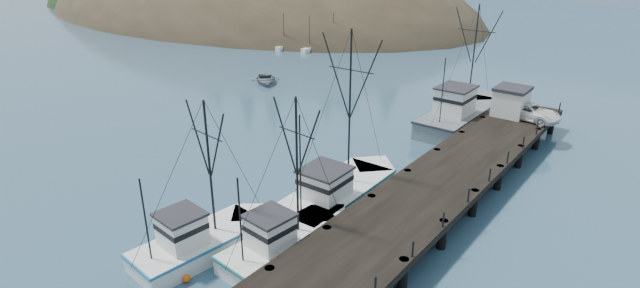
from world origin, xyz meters
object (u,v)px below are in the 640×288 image
Objects in this scene: trawler_mid at (204,240)px; work_vessel at (461,114)px; pier at (440,184)px; pier_shed at (511,101)px; trawler_near at (288,241)px; trawler_far at (339,191)px; pickup_truck at (531,112)px; motorboat at (266,83)px.

trawler_mid is 0.68× the size of work_vessel.
pier_shed is (-0.79, 17.19, 1.73)m from pier.
trawler_near is 5.16m from trawler_mid.
trawler_far reaches higher than trawler_mid.
pickup_truck is (1.17, 17.07, 1.08)m from pier.
trawler_near reaches higher than trawler_mid.
trawler_mid is (-8.82, -14.29, -0.87)m from pier.
pier_shed reaches higher than pier.
pickup_truck is at bearing 86.07° from pier.
motorboat is (-26.66, 20.39, -0.82)m from trawler_far.
pier_shed is 0.57× the size of motorboat.
trawler_near is 1.84× the size of pickup_truck.
trawler_mid is at bearing 172.19° from pickup_truck.
trawler_far is 2.29× the size of motorboat.
pier_shed is at bearing 5.15° from work_vessel.
motorboat is (-31.87, -0.78, -3.42)m from pier_shed.
motorboat is (-23.85, 30.69, -0.82)m from trawler_mid.
pier is 7.90× the size of motorboat.
trawler_far is 20.77m from work_vessel.
trawler_mid is 10.68m from trawler_far.
trawler_mid reaches higher than pier.
trawler_far reaches higher than trawler_near.
trawler_mid is at bearing -96.26° from work_vessel.
trawler_mid is at bearing -105.27° from trawler_far.
work_vessel is (0.59, 20.76, 0.41)m from trawler_far.
trawler_far is (-6.00, -3.99, -0.87)m from pier.
pickup_truck is (6.58, 0.30, 1.54)m from work_vessel.
trawler_far is at bearing -146.41° from pier.
work_vessel is at bearing 91.53° from trawler_near.
pier is at bearing 67.45° from trawler_near.
pier is at bearing -174.07° from pickup_truck.
trawler_near is 1.83× the size of motorboat.
trawler_near is 39.35m from motorboat.
work_vessel is (3.41, 31.06, 0.41)m from trawler_mid.
trawler_far is 3.99× the size of pier_shed.
trawler_mid is 32.97m from pickup_truck.
pickup_truck is at bearing 78.35° from trawler_near.
pickup_truck is at bearing 72.33° from trawler_mid.
trawler_mid reaches higher than motorboat.
pier_shed is (5.21, 21.17, 2.60)m from trawler_far.
pier_shed is at bearing -45.87° from motorboat.
trawler_near is at bearing -97.75° from pier_shed.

